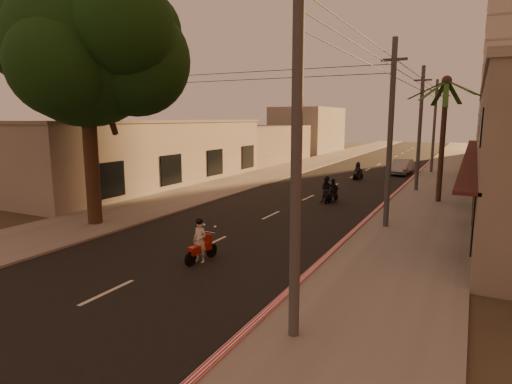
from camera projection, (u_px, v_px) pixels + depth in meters
ground at (185, 256)px, 16.74m from camera, size 160.00×160.00×0.00m
road at (334, 186)px, 34.31m from camera, size 10.00×140.00×0.02m
sidewalk_right at (435, 192)px, 30.95m from camera, size 5.00×140.00×0.12m
sidewalk_left at (251, 179)px, 37.65m from camera, size 5.00×140.00×0.12m
curb_stripe at (388, 200)px, 27.62m from camera, size 0.20×60.00×0.20m
left_building at (147, 152)px, 34.85m from camera, size 8.20×24.20×5.20m
broadleaf_tree at (93, 51)px, 20.14m from camera, size 9.60×8.70×12.10m
palm_tree at (446, 88)px, 26.00m from camera, size 5.00×5.00×8.20m
utility_poles at (422, 101)px, 30.43m from camera, size 1.20×48.26×9.00m
filler_left_near at (257, 144)px, 52.49m from camera, size 8.00×14.00×4.40m
filler_left_far at (308, 130)px, 68.07m from camera, size 8.00×14.00×7.00m
scooter_red at (200, 242)px, 15.95m from camera, size 0.74×1.76×1.73m
scooter_mid_a at (327, 190)px, 27.31m from camera, size 1.08×1.75×1.74m
scooter_mid_b at (333, 191)px, 27.47m from camera, size 0.92×1.60×1.57m
scooter_far_a at (358, 172)px, 37.43m from camera, size 1.02×1.59×1.60m
parked_car at (402, 167)px, 41.08m from camera, size 2.08×4.68×1.48m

